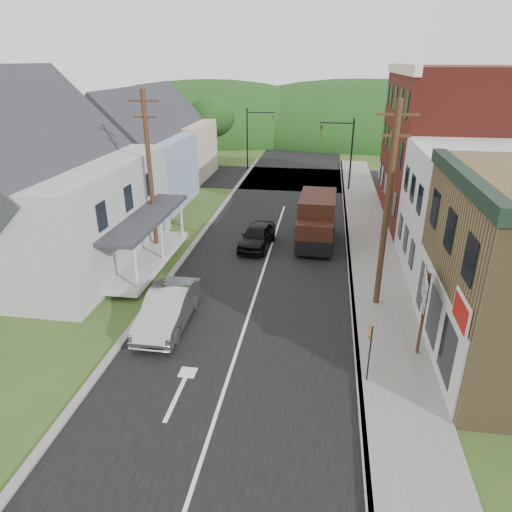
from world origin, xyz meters
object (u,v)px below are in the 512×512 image
at_px(delivery_van, 317,221).
at_px(route_sign_cluster, 424,302).
at_px(dark_sedan, 257,236).
at_px(warning_sign, 370,344).
at_px(silver_sedan, 168,309).

height_order(delivery_van, route_sign_cluster, route_sign_cluster).
distance_m(dark_sedan, warning_sign, 13.14).
height_order(dark_sedan, route_sign_cluster, route_sign_cluster).
distance_m(route_sign_cluster, warning_sign, 2.85).
height_order(dark_sedan, delivery_van, delivery_van).
height_order(silver_sedan, route_sign_cluster, route_sign_cluster).
relative_size(delivery_van, warning_sign, 2.29).
relative_size(delivery_van, route_sign_cluster, 1.59).
distance_m(delivery_van, warning_sign, 13.12).
height_order(route_sign_cluster, warning_sign, route_sign_cluster).
distance_m(delivery_van, route_sign_cluster, 11.78).
distance_m(dark_sedan, delivery_van, 3.69).
xyz_separation_m(delivery_van, route_sign_cluster, (4.15, -11.00, 0.83)).
bearing_deg(warning_sign, delivery_van, 118.13).
relative_size(silver_sedan, dark_sedan, 1.17).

